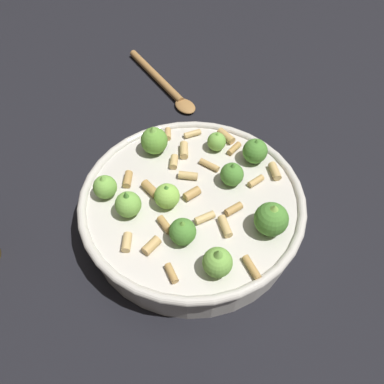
# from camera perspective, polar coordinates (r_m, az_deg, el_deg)

# --- Properties ---
(ground_plane) EXTENTS (2.40, 2.40, 0.00)m
(ground_plane) POSITION_cam_1_polar(r_m,az_deg,el_deg) (0.55, -0.00, -4.37)
(ground_plane) COLOR black
(cooking_pan) EXTENTS (0.32, 0.32, 0.11)m
(cooking_pan) POSITION_cam_1_polar(r_m,az_deg,el_deg) (0.52, 0.07, -2.03)
(cooking_pan) COLOR beige
(cooking_pan) RESTS_ON ground
(wooden_spoon) EXTENTS (0.16, 0.23, 0.02)m
(wooden_spoon) POSITION_cam_1_polar(r_m,az_deg,el_deg) (0.80, -4.59, 16.85)
(wooden_spoon) COLOR #9E703D
(wooden_spoon) RESTS_ON ground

